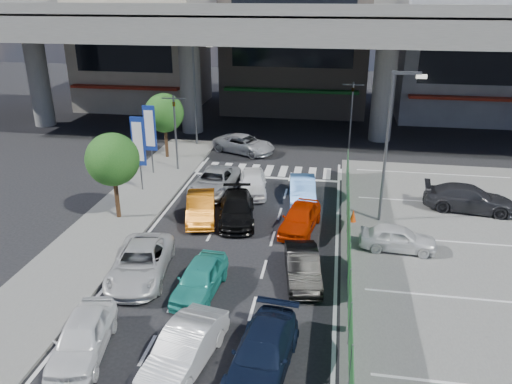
% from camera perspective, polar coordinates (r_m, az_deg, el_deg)
% --- Properties ---
extents(ground, '(120.00, 120.00, 0.00)m').
position_cam_1_polar(ground, '(22.85, -3.11, -8.48)').
color(ground, black).
rests_on(ground, ground).
extents(parking_lot, '(12.00, 28.00, 0.06)m').
position_cam_1_polar(parking_lot, '(25.03, 23.64, -7.50)').
color(parking_lot, '#5C5C5A').
rests_on(parking_lot, ground).
extents(sidewalk_left, '(4.00, 30.00, 0.12)m').
position_cam_1_polar(sidewalk_left, '(28.29, -15.37, -2.82)').
color(sidewalk_left, '#5C5C5A').
rests_on(sidewalk_left, ground).
extents(fence_run, '(0.16, 22.00, 1.80)m').
position_cam_1_polar(fence_run, '(22.86, 10.56, -6.25)').
color(fence_run, '#1C5224').
rests_on(fence_run, ground).
extents(expressway, '(64.00, 14.00, 10.75)m').
position_cam_1_polar(expressway, '(41.49, 3.40, 18.20)').
color(expressway, slate).
rests_on(expressway, ground).
extents(building_west, '(12.00, 10.90, 13.00)m').
position_cam_1_polar(building_west, '(55.28, -12.89, 16.35)').
color(building_west, '#A39983').
rests_on(building_west, ground).
extents(building_center, '(14.00, 10.90, 15.00)m').
position_cam_1_polar(building_center, '(52.47, 4.72, 17.61)').
color(building_center, gray).
rests_on(building_center, ground).
extents(building_east, '(12.00, 10.90, 12.00)m').
position_cam_1_polar(building_east, '(52.73, 22.74, 14.42)').
color(building_east, slate).
rests_on(building_east, ground).
extents(traffic_light_left, '(1.60, 1.24, 5.20)m').
position_cam_1_polar(traffic_light_left, '(33.80, -9.31, 8.74)').
color(traffic_light_left, '#595B60').
rests_on(traffic_light_left, ground).
extents(traffic_light_right, '(1.60, 1.24, 5.20)m').
position_cam_1_polar(traffic_light_right, '(38.94, 10.95, 10.40)').
color(traffic_light_right, '#595B60').
rests_on(traffic_light_right, ground).
extents(street_lamp_right, '(1.65, 0.22, 8.00)m').
position_cam_1_polar(street_lamp_right, '(26.23, 15.17, 6.23)').
color(street_lamp_right, '#595B60').
rests_on(street_lamp_right, ground).
extents(street_lamp_left, '(1.65, 0.22, 8.00)m').
position_cam_1_polar(street_lamp_left, '(39.28, -6.81, 11.98)').
color(street_lamp_left, '#595B60').
rests_on(street_lamp_left, ground).
extents(signboard_near, '(0.80, 0.14, 4.70)m').
position_cam_1_polar(signboard_near, '(30.74, -13.29, 5.40)').
color(signboard_near, '#595B60').
rests_on(signboard_near, ground).
extents(signboard_far, '(0.80, 0.14, 4.70)m').
position_cam_1_polar(signboard_far, '(33.56, -12.03, 6.91)').
color(signboard_far, '#595B60').
rests_on(signboard_far, ground).
extents(tree_near, '(2.80, 2.80, 4.80)m').
position_cam_1_polar(tree_near, '(27.10, -16.07, 3.57)').
color(tree_near, '#382314').
rests_on(tree_near, ground).
extents(tree_far, '(2.80, 2.80, 4.80)m').
position_cam_1_polar(tree_far, '(36.74, -10.44, 8.86)').
color(tree_far, '#382314').
rests_on(tree_far, ground).
extents(van_white_back_left, '(2.32, 4.28, 1.38)m').
position_cam_1_polar(van_white_back_left, '(18.60, -19.21, -15.35)').
color(van_white_back_left, white).
rests_on(van_white_back_left, ground).
extents(hatch_white_back_mid, '(2.21, 4.39, 1.38)m').
position_cam_1_polar(hatch_white_back_mid, '(17.34, -8.16, -17.28)').
color(hatch_white_back_mid, white).
rests_on(hatch_white_back_mid, ground).
extents(minivan_navy_back, '(2.30, 4.70, 1.31)m').
position_cam_1_polar(minivan_navy_back, '(17.06, 0.79, -17.92)').
color(minivan_navy_back, black).
rests_on(minivan_navy_back, ground).
extents(sedan_white_mid_left, '(2.98, 5.22, 1.37)m').
position_cam_1_polar(sedan_white_mid_left, '(22.30, -13.07, -7.88)').
color(sedan_white_mid_left, silver).
rests_on(sedan_white_mid_left, ground).
extents(taxi_teal_mid, '(1.84, 4.00, 1.33)m').
position_cam_1_polar(taxi_teal_mid, '(20.82, -6.42, -9.79)').
color(taxi_teal_mid, teal).
rests_on(taxi_teal_mid, ground).
extents(hatch_black_mid_right, '(1.98, 4.10, 1.29)m').
position_cam_1_polar(hatch_black_mid_right, '(21.61, 5.34, -8.50)').
color(hatch_black_mid_right, black).
rests_on(hatch_black_mid_right, ground).
extents(taxi_orange_left, '(2.40, 4.41, 1.38)m').
position_cam_1_polar(taxi_orange_left, '(27.13, -6.32, -1.75)').
color(taxi_orange_left, orange).
rests_on(taxi_orange_left, ground).
extents(sedan_black_mid, '(2.69, 4.85, 1.33)m').
position_cam_1_polar(sedan_black_mid, '(26.84, -2.22, -1.96)').
color(sedan_black_mid, black).
rests_on(sedan_black_mid, ground).
extents(taxi_orange_right, '(2.23, 4.25, 1.38)m').
position_cam_1_polar(taxi_orange_right, '(25.83, 5.06, -2.98)').
color(taxi_orange_right, '#C02502').
rests_on(taxi_orange_right, ground).
extents(wagon_silver_front_left, '(2.62, 5.11, 1.38)m').
position_cam_1_polar(wagon_silver_front_left, '(30.68, -4.76, 1.21)').
color(wagon_silver_front_left, '#9B9EA2').
rests_on(wagon_silver_front_left, ground).
extents(sedan_white_front_mid, '(2.28, 4.26, 1.38)m').
position_cam_1_polar(sedan_white_front_mid, '(30.40, -0.38, 1.09)').
color(sedan_white_front_mid, white).
rests_on(sedan_white_front_mid, ground).
extents(kei_truck_front_right, '(1.89, 4.32, 1.38)m').
position_cam_1_polar(kei_truck_front_right, '(29.42, 5.33, 0.25)').
color(kei_truck_front_right, '#5490E2').
rests_on(kei_truck_front_right, ground).
extents(crossing_wagon_silver, '(5.32, 3.96, 1.34)m').
position_cam_1_polar(crossing_wagon_silver, '(38.18, -1.35, 5.51)').
color(crossing_wagon_silver, '#B1B2B9').
rests_on(crossing_wagon_silver, ground).
extents(parked_sedan_white, '(3.68, 1.64, 1.23)m').
position_cam_1_polar(parked_sedan_white, '(24.72, 15.90, -5.07)').
color(parked_sedan_white, silver).
rests_on(parked_sedan_white, parking_lot).
extents(parked_sedan_dgrey, '(5.10, 2.57, 1.42)m').
position_cam_1_polar(parked_sedan_dgrey, '(30.37, 23.17, -0.65)').
color(parked_sedan_dgrey, '#27282C').
rests_on(parked_sedan_dgrey, parking_lot).
extents(traffic_cone, '(0.45, 0.45, 0.68)m').
position_cam_1_polar(traffic_cone, '(27.20, 11.04, -2.66)').
color(traffic_cone, '#F3490D').
rests_on(traffic_cone, parking_lot).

